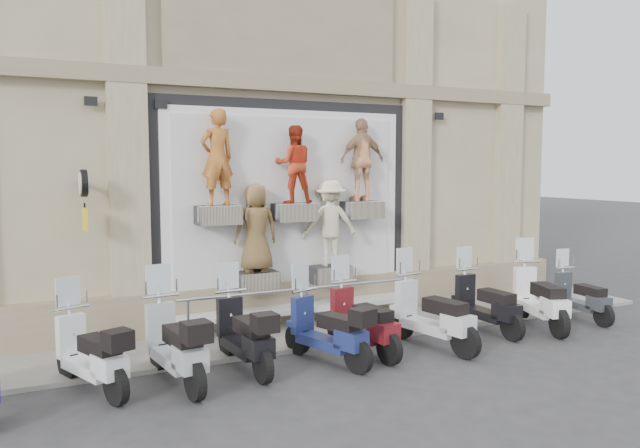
# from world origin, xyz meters

# --- Properties ---
(ground) EXTENTS (90.00, 90.00, 0.00)m
(ground) POSITION_xyz_m (0.00, 0.00, 0.00)
(ground) COLOR #313134
(ground) RESTS_ON ground
(sidewalk) EXTENTS (16.00, 2.20, 0.08)m
(sidewalk) POSITION_xyz_m (0.00, 2.10, 0.04)
(sidewalk) COLOR gray
(sidewalk) RESTS_ON ground
(building) EXTENTS (14.00, 8.60, 12.00)m
(building) POSITION_xyz_m (0.00, 7.00, 6.00)
(building) COLOR #BBAD88
(building) RESTS_ON ground
(shop_vitrine) EXTENTS (5.60, 0.97, 4.30)m
(shop_vitrine) POSITION_xyz_m (0.08, 2.74, 2.39)
(shop_vitrine) COLOR black
(shop_vitrine) RESTS_ON ground
(guard_rail) EXTENTS (5.06, 0.10, 0.93)m
(guard_rail) POSITION_xyz_m (0.00, 2.00, 0.47)
(guard_rail) COLOR #9EA0A5
(guard_rail) RESTS_ON ground
(clock_sign_bracket) EXTENTS (0.10, 0.80, 1.02)m
(clock_sign_bracket) POSITION_xyz_m (-3.90, 2.47, 2.80)
(clock_sign_bracket) COLOR black
(clock_sign_bracket) RESTS_ON ground
(scooter_b) EXTENTS (1.22, 2.04, 1.60)m
(scooter_b) POSITION_xyz_m (-4.07, 0.60, 0.80)
(scooter_b) COLOR silver
(scooter_b) RESTS_ON ground
(scooter_c) EXTENTS (0.86, 2.17, 1.71)m
(scooter_c) POSITION_xyz_m (-2.91, 0.38, 0.86)
(scooter_c) COLOR #98A0A5
(scooter_c) RESTS_ON ground
(scooter_d) EXTENTS (0.70, 2.04, 1.63)m
(scooter_d) POSITION_xyz_m (-1.77, 0.57, 0.82)
(scooter_d) COLOR black
(scooter_d) RESTS_ON ground
(scooter_e) EXTENTS (1.13, 2.03, 1.59)m
(scooter_e) POSITION_xyz_m (-0.45, 0.28, 0.79)
(scooter_e) COLOR navy
(scooter_e) RESTS_ON ground
(scooter_f) EXTENTS (0.82, 2.07, 1.64)m
(scooter_f) POSITION_xyz_m (0.34, 0.47, 0.82)
(scooter_f) COLOR #5A0F15
(scooter_f) RESTS_ON ground
(scooter_g) EXTENTS (0.99, 2.21, 1.73)m
(scooter_g) POSITION_xyz_m (1.62, 0.21, 0.87)
(scooter_g) COLOR #BABEC2
(scooter_g) RESTS_ON ground
(scooter_h) EXTENTS (0.62, 2.00, 1.61)m
(scooter_h) POSITION_xyz_m (3.21, 0.63, 0.81)
(scooter_h) COLOR black
(scooter_h) RESTS_ON ground
(scooter_i) EXTENTS (1.26, 2.23, 1.74)m
(scooter_i) POSITION_xyz_m (4.39, 0.40, 0.87)
(scooter_i) COLOR white
(scooter_i) RESTS_ON ground
(scooter_j) EXTENTS (0.71, 1.82, 1.44)m
(scooter_j) POSITION_xyz_m (5.67, 0.50, 0.72)
(scooter_j) COLOR #292E32
(scooter_j) RESTS_ON ground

